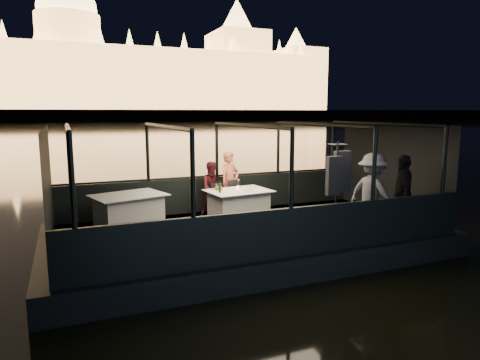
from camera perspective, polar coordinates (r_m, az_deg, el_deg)
name	(u,v)px	position (r m, az deg, el deg)	size (l,w,h in m)	color
river_water	(85,128)	(88.67, -20.02, 6.48)	(500.00, 500.00, 0.00)	black
boat_hull	(247,250)	(9.79, 0.90, -9.34)	(8.60, 4.40, 1.00)	black
boat_deck	(247,230)	(9.65, 0.91, -6.63)	(8.00, 4.00, 0.04)	black
gunwale_port	(217,194)	(11.36, -3.06, -1.82)	(8.00, 0.08, 0.90)	black
gunwale_starboard	(291,232)	(7.79, 6.75, -6.93)	(8.00, 0.08, 0.90)	black
cabin_glass_port	(217,150)	(11.20, -3.11, 3.97)	(8.00, 0.02, 1.40)	#99B2B2
cabin_glass_starboard	(292,169)	(7.56, 6.91, 1.48)	(8.00, 0.02, 1.40)	#99B2B2
cabin_roof_glass	(247,126)	(9.30, 0.94, 7.27)	(8.00, 4.00, 0.02)	#99B2B2
end_wall_fore	(48,191)	(8.67, -24.19, -1.30)	(0.02, 4.00, 2.30)	black
end_wall_aft	(391,169)	(11.56, 19.47, 1.38)	(0.02, 4.00, 2.30)	black
canopy_ribs	(247,178)	(9.40, 0.92, 0.25)	(8.00, 4.00, 2.30)	black
embankment	(72,117)	(218.58, -21.51, 7.85)	(400.00, 140.00, 6.00)	#423D33
parliament_building	(69,44)	(185.40, -21.84, 16.43)	(220.00, 32.00, 60.00)	#F2D18C
dining_table_central	(239,206)	(10.15, -0.19, -3.49)	(1.45, 1.05, 0.77)	white
dining_table_aft	(129,213)	(9.76, -14.57, -4.29)	(1.51, 1.09, 0.80)	silver
chair_port_left	(220,199)	(10.67, -2.65, -2.52)	(0.38, 0.38, 0.81)	black
chair_port_right	(237,199)	(10.69, -0.41, -2.49)	(0.42, 0.42, 0.89)	black
coat_stand	(336,196)	(8.92, 12.68, -2.08)	(0.56, 0.45, 2.00)	black
person_woman_coral	(230,185)	(10.96, -1.37, -0.61)	(0.58, 0.38, 1.60)	#D76C4E
person_man_maroon	(213,186)	(10.82, -3.65, -0.76)	(0.65, 0.51, 1.36)	#421218
passenger_stripe	(372,194)	(9.55, 17.24, -1.85)	(1.12, 0.63, 1.74)	white
passenger_dark	(403,194)	(9.87, 20.87, -1.69)	(1.00, 0.42, 1.70)	black
wine_bottle	(220,186)	(9.76, -2.71, -0.83)	(0.06, 0.06, 0.26)	#143715
bread_basket	(219,188)	(10.11, -2.87, -1.12)	(0.18, 0.18, 0.07)	brown
amber_candle	(238,188)	(10.20, -0.31, -1.02)	(0.05, 0.05, 0.08)	yellow
plate_near	(248,190)	(10.07, 1.05, -1.34)	(0.25, 0.25, 0.02)	silver
plate_far	(216,189)	(10.18, -3.21, -1.24)	(0.25, 0.25, 0.02)	silver
wine_glass_white	(217,188)	(9.79, -3.11, -1.14)	(0.06, 0.06, 0.19)	silver
wine_glass_red	(238,184)	(10.44, -0.23, -0.48)	(0.07, 0.07, 0.20)	white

